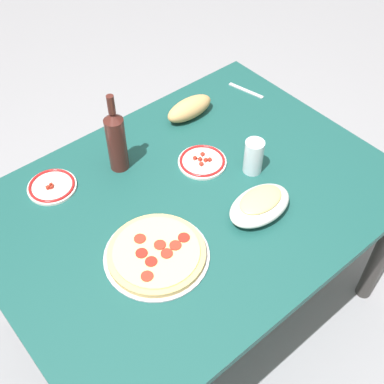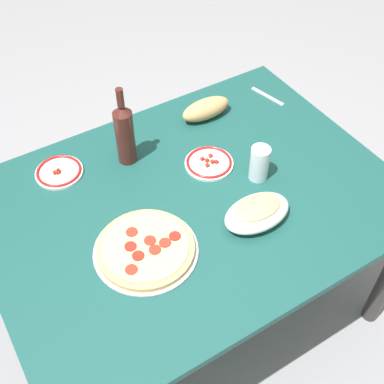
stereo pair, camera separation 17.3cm
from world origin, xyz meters
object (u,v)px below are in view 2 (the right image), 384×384
at_px(baked_pasta_dish, 257,212).
at_px(wine_bottle, 125,133).
at_px(water_glass, 259,163).
at_px(side_plate_far, 59,172).
at_px(dining_table, 192,216).
at_px(side_plate_near, 209,163).
at_px(bread_loaf, 206,109).
at_px(pepperoni_pizza, 146,249).

bearing_deg(baked_pasta_dish, wine_bottle, 115.62).
height_order(water_glass, side_plate_far, water_glass).
xyz_separation_m(wine_bottle, water_glass, (0.36, -0.33, -0.06)).
height_order(dining_table, wine_bottle, wine_bottle).
bearing_deg(dining_table, wine_bottle, 109.38).
bearing_deg(baked_pasta_dish, dining_table, 123.81).
relative_size(wine_bottle, side_plate_near, 1.76).
xyz_separation_m(baked_pasta_dish, water_glass, (0.13, 0.16, 0.03)).
height_order(baked_pasta_dish, bread_loaf, bread_loaf).
height_order(baked_pasta_dish, wine_bottle, wine_bottle).
bearing_deg(water_glass, baked_pasta_dish, -128.21).
xyz_separation_m(pepperoni_pizza, water_glass, (0.50, 0.08, 0.05)).
height_order(dining_table, pepperoni_pizza, pepperoni_pizza).
height_order(water_glass, bread_loaf, water_glass).
distance_m(dining_table, water_glass, 0.31).
height_order(pepperoni_pizza, water_glass, water_glass).
bearing_deg(side_plate_near, side_plate_far, 153.24).
bearing_deg(bread_loaf, side_plate_far, 179.47).
height_order(pepperoni_pizza, side_plate_near, pepperoni_pizza).
bearing_deg(dining_table, side_plate_far, 134.48).
height_order(wine_bottle, side_plate_near, wine_bottle).
xyz_separation_m(pepperoni_pizza, bread_loaf, (0.53, 0.47, 0.03)).
distance_m(pepperoni_pizza, bread_loaf, 0.71).
height_order(dining_table, water_glass, water_glass).
distance_m(wine_bottle, water_glass, 0.49).
relative_size(pepperoni_pizza, side_plate_far, 1.93).
bearing_deg(baked_pasta_dish, side_plate_far, 131.05).
bearing_deg(wine_bottle, bread_loaf, 8.60).
bearing_deg(bread_loaf, baked_pasta_dish, -105.31).
bearing_deg(side_plate_far, bread_loaf, -0.53).
distance_m(dining_table, side_plate_far, 0.51).
height_order(wine_bottle, bread_loaf, wine_bottle).
bearing_deg(bread_loaf, dining_table, -128.75).
bearing_deg(side_plate_near, bread_loaf, 59.90).
xyz_separation_m(baked_pasta_dish, wine_bottle, (-0.23, 0.49, 0.09)).
distance_m(baked_pasta_dish, side_plate_near, 0.31).
height_order(dining_table, side_plate_near, side_plate_near).
xyz_separation_m(dining_table, water_glass, (0.26, -0.04, 0.17)).
bearing_deg(wine_bottle, side_plate_near, -36.97).
bearing_deg(wine_bottle, dining_table, -70.62).
relative_size(dining_table, water_glass, 10.50).
relative_size(baked_pasta_dish, wine_bottle, 0.75).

